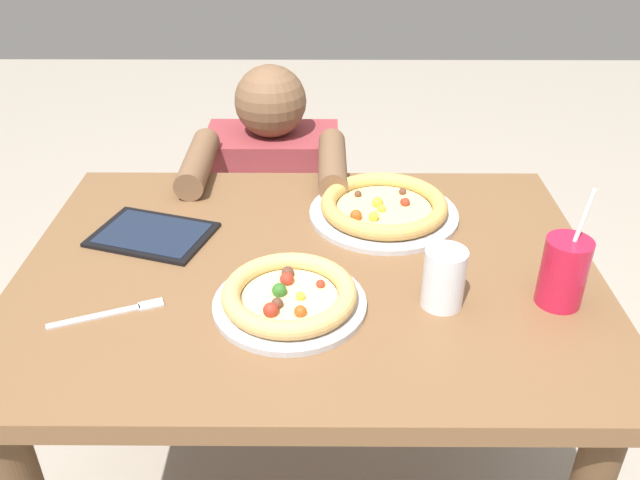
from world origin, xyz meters
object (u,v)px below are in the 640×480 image
tablet (153,234)px  diner_seated (276,235)px  drink_cup_colored (564,272)px  pizza_far (384,208)px  pizza_near (289,297)px  fork (112,313)px  water_cup_clear (444,277)px

tablet → diner_seated: 0.64m
tablet → diner_seated: (0.22, 0.52, -0.31)m
drink_cup_colored → pizza_far: bearing=132.8°
pizza_near → drink_cup_colored: size_ratio=1.21×
drink_cup_colored → fork: 0.81m
drink_cup_colored → water_cup_clear: bearing=-178.0°
tablet → diner_seated: size_ratio=0.29×
pizza_near → tablet: size_ratio=0.99×
fork → tablet: 0.27m
drink_cup_colored → diner_seated: (-0.57, 0.74, -0.38)m
pizza_near → drink_cup_colored: bearing=2.0°
drink_cup_colored → tablet: size_ratio=0.82×
fork → diner_seated: size_ratio=0.20×
water_cup_clear → fork: size_ratio=0.58×
pizza_far → diner_seated: size_ratio=0.35×
pizza_near → diner_seated: diner_seated is taller
drink_cup_colored → diner_seated: size_ratio=0.24×
pizza_near → water_cup_clear: water_cup_clear is taller
fork → diner_seated: bearing=73.6°
pizza_far → drink_cup_colored: size_ratio=1.44×
pizza_far → water_cup_clear: water_cup_clear is taller
water_cup_clear → diner_seated: size_ratio=0.12×
drink_cup_colored → diner_seated: 1.01m
tablet → diner_seated: bearing=67.1°
pizza_far → fork: bearing=-145.0°
pizza_near → water_cup_clear: 0.28m
pizza_near → tablet: 0.39m
pizza_far → tablet: (-0.50, -0.09, -0.02)m
drink_cup_colored → water_cup_clear: (-0.21, -0.01, -0.01)m
pizza_near → pizza_far: bearing=59.7°
pizza_near → diner_seated: (-0.08, 0.76, -0.33)m
pizza_far → fork: 0.62m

